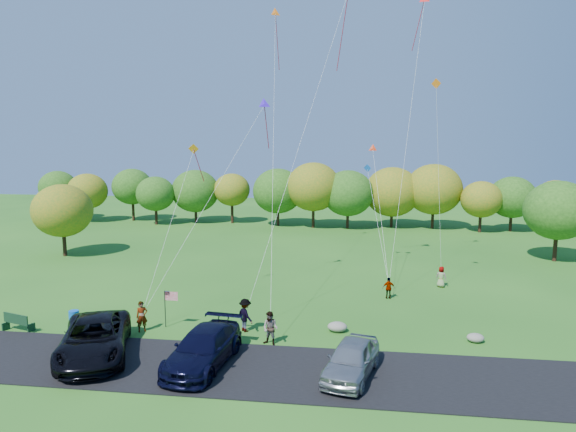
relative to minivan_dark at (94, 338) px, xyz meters
name	(u,v)px	position (x,y,z in m)	size (l,w,h in m)	color
ground	(251,338)	(7.38, 3.63, -1.03)	(140.00, 140.00, 0.00)	#235C1A
asphalt_lane	(234,368)	(7.38, -0.37, -1.00)	(44.00, 6.00, 0.06)	black
treeline	(278,192)	(3.34, 39.86, 3.58)	(75.34, 27.53, 8.21)	#341D13
minivan_dark	(94,338)	(0.00, 0.00, 0.00)	(3.22, 6.99, 1.94)	black
minivan_navy	(203,348)	(5.83, -0.27, -0.10)	(2.45, 6.04, 1.75)	black
minivan_silver	(351,359)	(13.06, -0.47, -0.14)	(1.97, 4.89, 1.66)	#94979D
flyer_a	(142,317)	(0.91, 3.78, -0.13)	(0.66, 0.43, 1.81)	#4C4C59
flyer_b	(270,328)	(8.65, 2.83, -0.10)	(0.90, 0.70, 1.86)	#4C4C59
flyer_c	(245,315)	(6.86, 4.62, -0.06)	(1.26, 0.72, 1.94)	#4C4C59
flyer_d	(389,288)	(15.53, 12.08, -0.27)	(0.89, 0.37, 1.52)	#4C4C59
flyer_e	(441,277)	(19.64, 15.54, -0.23)	(0.78, 0.51, 1.59)	#4C4C59
park_bench	(17,322)	(-6.34, 2.83, -0.46)	(1.90, 0.84, 1.08)	#13361C
trash_barrel	(74,318)	(-3.61, 4.25, -0.59)	(0.59, 0.59, 0.89)	blue
flag_assembly	(169,300)	(2.23, 4.65, 0.63)	(0.83, 0.54, 2.24)	black
boulder_near	(337,327)	(12.19, 5.28, -0.74)	(1.15, 0.90, 0.57)	gray
boulder_far	(475,338)	(19.82, 4.71, -0.79)	(0.94, 0.78, 0.49)	gray
kites_aloft	(335,49)	(11.31, 17.66, 17.00)	(16.83, 13.07, 14.16)	red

